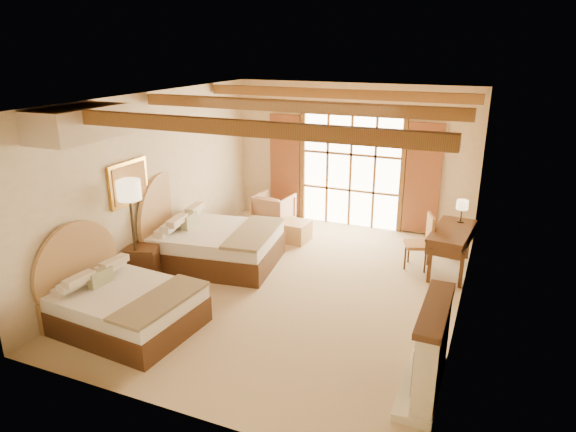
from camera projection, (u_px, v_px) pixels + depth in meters
The scene contains 19 objects.
floor at pixel (292, 285), 8.94m from camera, with size 7.00×7.00×0.00m, color tan.
wall_back at pixel (352, 156), 11.48m from camera, with size 5.50×5.50×0.00m, color beige.
wall_left at pixel (155, 181), 9.44m from camera, with size 7.00×7.00×0.00m, color beige.
wall_right at pixel (468, 219), 7.41m from camera, with size 7.00×7.00×0.00m, color beige.
ceiling at pixel (293, 98), 7.91m from camera, with size 7.00×7.00×0.00m, color #B57740.
ceiling_beams at pixel (293, 106), 7.95m from camera, with size 5.39×4.60×0.18m, color brown, non-canonical shape.
french_doors at pixel (351, 172), 11.54m from camera, with size 3.95×0.08×2.60m.
fireplace at pixel (430, 354), 6.08m from camera, with size 0.46×1.40×1.16m.
painting at pixel (129, 183), 8.72m from camera, with size 0.06×0.95×0.75m.
canopy_valance at pixel (79, 123), 7.14m from camera, with size 0.70×1.40×0.45m, color beige.
bed_near at pixel (118, 301), 7.56m from camera, with size 2.09×1.64×1.31m.
bed_far at pixel (208, 240), 9.77m from camera, with size 2.49×2.00×1.49m.
nightstand at pixel (144, 263), 9.05m from camera, with size 0.54×0.54×0.65m, color #4A2416.
floor_lamp at pixel (130, 197), 8.48m from camera, with size 0.40×0.40×1.88m.
armchair at pixel (274, 210), 11.78m from camera, with size 0.79×0.82×0.74m, color #AB7D5B.
ottoman at pixel (295, 231), 10.89m from camera, with size 0.58×0.58×0.42m, color #AA7C46.
desk at pixel (450, 248), 9.43m from camera, with size 0.77×1.54×0.80m.
desk_chair at pixel (419, 252), 9.55m from camera, with size 0.60×0.59×1.04m.
desk_lamp at pixel (462, 206), 9.57m from camera, with size 0.22×0.22×0.43m.
Camera 1 is at (3.08, -7.47, 4.02)m, focal length 32.00 mm.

